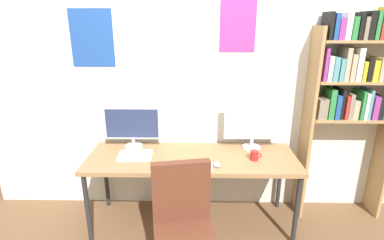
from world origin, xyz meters
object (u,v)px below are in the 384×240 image
bookshelf (351,85)px  laptop_closed (135,155)px  keyboard_main (191,167)px  monitor_right (253,124)px  coffee_mug (255,155)px  desk (192,162)px  computer_mouse (217,164)px  monitor_left (132,125)px

bookshelf → laptop_closed: size_ratio=6.57×
bookshelf → keyboard_main: bookshelf is taller
monitor_right → coffee_mug: bearing=-93.8°
desk → coffee_mug: size_ratio=18.75×
keyboard_main → computer_mouse: computer_mouse is taller
computer_mouse → keyboard_main: bearing=-170.7°
desk → keyboard_main: (0.00, -0.23, 0.06)m
laptop_closed → coffee_mug: (1.12, -0.05, 0.03)m
keyboard_main → laptop_closed: size_ratio=1.17×
desk → laptop_closed: bearing=-178.8°
monitor_right → laptop_closed: (-1.14, -0.22, -0.25)m
computer_mouse → coffee_mug: 0.38m
monitor_right → computer_mouse: bearing=-132.7°
bookshelf → laptop_closed: (-2.05, -0.24, -0.64)m
desk → monitor_right: monitor_right is taller
computer_mouse → coffee_mug: (0.36, 0.13, 0.03)m
desk → laptop_closed: size_ratio=6.21×
monitor_right → laptop_closed: bearing=-168.9°
keyboard_main → computer_mouse: (0.23, 0.04, 0.01)m
monitor_left → keyboard_main: 0.78m
keyboard_main → coffee_mug: (0.58, 0.17, 0.04)m
monitor_right → coffee_mug: size_ratio=5.33×
monitor_left → monitor_right: 1.20m
monitor_right → monitor_left: bearing=-180.0°
desk → keyboard_main: keyboard_main is taller
monitor_right → computer_mouse: monitor_right is taller
monitor_left → laptop_closed: bearing=-75.2°
bookshelf → coffee_mug: bearing=-162.6°
monitor_left → computer_mouse: (0.83, -0.41, -0.22)m
monitor_left → computer_mouse: bearing=-26.1°
bookshelf → monitor_left: (-2.11, -0.02, -0.41)m
computer_mouse → coffee_mug: coffee_mug is taller
desk → monitor_left: 0.70m
bookshelf → monitor_left: bookshelf is taller
monitor_left → keyboard_main: bearing=-36.4°
bookshelf → monitor_right: (-0.91, -0.02, -0.39)m
computer_mouse → coffee_mug: size_ratio=0.91×
bookshelf → monitor_right: bookshelf is taller
monitor_right → laptop_closed: size_ratio=1.77×
coffee_mug → desk: bearing=174.0°
monitor_right → laptop_closed: 1.19m
laptop_closed → desk: bearing=-1.9°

